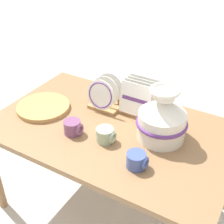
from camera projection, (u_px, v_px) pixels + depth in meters
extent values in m
plane|color=beige|center=(112.00, 205.00, 2.24)|extent=(14.00, 14.00, 0.00)
cube|color=olive|center=(112.00, 130.00, 1.87)|extent=(1.44, 0.89, 0.03)
cylinder|color=olive|center=(67.00, 114.00, 2.62)|extent=(0.06, 0.06, 0.65)
cylinder|color=white|center=(161.00, 126.00, 1.73)|extent=(0.27, 0.27, 0.17)
cone|color=white|center=(164.00, 106.00, 1.66)|extent=(0.27, 0.27, 0.09)
cylinder|color=white|center=(165.00, 94.00, 1.62)|extent=(0.11, 0.11, 0.05)
torus|color=white|center=(165.00, 90.00, 1.61)|extent=(0.16, 0.16, 0.02)
torus|color=#60337A|center=(162.00, 123.00, 1.72)|extent=(0.29, 0.29, 0.02)
cube|color=tan|center=(105.00, 106.00, 2.03)|extent=(0.20, 0.13, 0.02)
cylinder|color=tan|center=(100.00, 95.00, 2.08)|extent=(0.01, 0.01, 0.06)
cylinder|color=tan|center=(118.00, 100.00, 2.02)|extent=(0.01, 0.01, 0.06)
cylinder|color=white|center=(100.00, 95.00, 1.93)|extent=(0.19, 0.05, 0.19)
torus|color=#5B3375|center=(100.00, 95.00, 1.93)|extent=(0.17, 0.04, 0.17)
cylinder|color=white|center=(105.00, 91.00, 1.97)|extent=(0.19, 0.05, 0.19)
cylinder|color=white|center=(109.00, 88.00, 2.01)|extent=(0.19, 0.05, 0.19)
cube|color=tan|center=(138.00, 111.00, 1.98)|extent=(0.20, 0.13, 0.02)
cylinder|color=tan|center=(132.00, 99.00, 2.03)|extent=(0.01, 0.01, 0.06)
cylinder|color=tan|center=(152.00, 105.00, 1.97)|extent=(0.01, 0.01, 0.06)
cube|color=white|center=(135.00, 100.00, 1.88)|extent=(0.20, 0.05, 0.20)
cube|color=white|center=(138.00, 97.00, 1.91)|extent=(0.20, 0.05, 0.20)
cube|color=white|center=(140.00, 94.00, 1.94)|extent=(0.20, 0.05, 0.20)
cube|color=white|center=(143.00, 92.00, 1.96)|extent=(0.20, 0.05, 0.20)
cube|color=#5B3375|center=(135.00, 100.00, 1.88)|extent=(0.17, 0.01, 0.02)
cylinder|color=tan|center=(43.00, 108.00, 2.03)|extent=(0.34, 0.34, 0.01)
cylinder|color=tan|center=(43.00, 107.00, 2.02)|extent=(0.34, 0.34, 0.01)
cylinder|color=tan|center=(43.00, 106.00, 2.02)|extent=(0.34, 0.34, 0.01)
cylinder|color=#9EB28E|center=(105.00, 135.00, 1.73)|extent=(0.10, 0.10, 0.08)
torus|color=#9EB28E|center=(113.00, 137.00, 1.71)|extent=(0.02, 0.07, 0.07)
cylinder|color=#42569E|center=(136.00, 160.00, 1.56)|extent=(0.10, 0.10, 0.08)
torus|color=#42569E|center=(145.00, 163.00, 1.53)|extent=(0.02, 0.07, 0.07)
cylinder|color=#7A4770|center=(72.00, 127.00, 1.79)|extent=(0.10, 0.10, 0.08)
torus|color=#7A4770|center=(80.00, 130.00, 1.77)|extent=(0.02, 0.07, 0.07)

